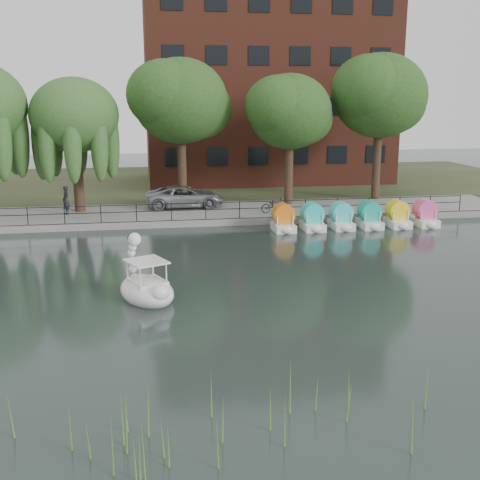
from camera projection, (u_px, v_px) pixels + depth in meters
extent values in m
plane|color=#34403B|center=(244.00, 299.00, 22.58)|extent=(120.00, 120.00, 0.00)
cube|color=gray|center=(201.00, 213.00, 37.88)|extent=(40.00, 6.00, 0.40)
cube|color=gray|center=(206.00, 223.00, 35.05)|extent=(40.00, 0.25, 0.40)
cube|color=#47512D|center=(185.00, 183.00, 51.32)|extent=(60.00, 22.00, 0.36)
cylinder|color=black|center=(206.00, 203.00, 34.98)|extent=(32.00, 0.04, 0.04)
cylinder|color=black|center=(206.00, 210.00, 35.07)|extent=(32.00, 0.04, 0.04)
cylinder|color=black|center=(206.00, 210.00, 35.08)|extent=(0.05, 0.05, 1.00)
cube|color=#4C1E16|center=(266.00, 72.00, 50.28)|extent=(20.00, 10.00, 18.00)
cylinder|color=#473323|center=(78.00, 181.00, 37.16)|extent=(0.60, 0.60, 3.80)
ellipsoid|color=#497334|center=(74.00, 115.00, 36.23)|extent=(5.32, 5.32, 4.52)
cylinder|color=#473323|center=(182.00, 171.00, 39.07)|extent=(0.60, 0.60, 4.50)
ellipsoid|color=#3C5F24|center=(181.00, 101.00, 38.03)|extent=(6.00, 6.00, 5.10)
cylinder|color=#473323|center=(289.00, 173.00, 39.75)|extent=(0.60, 0.60, 4.05)
ellipsoid|color=#3C5F24|center=(290.00, 112.00, 38.82)|extent=(5.40, 5.40, 4.59)
cylinder|color=#473323|center=(376.00, 165.00, 41.66)|extent=(0.60, 0.60, 4.72)
ellipsoid|color=#3C5F24|center=(380.00, 96.00, 40.57)|extent=(6.30, 6.30, 5.36)
imported|color=gray|center=(185.00, 195.00, 38.66)|extent=(2.84, 5.85, 1.60)
imported|color=gray|center=(274.00, 205.00, 36.99)|extent=(0.92, 1.80, 1.00)
imported|color=black|center=(66.00, 198.00, 36.37)|extent=(0.76, 0.86, 1.98)
ellipsoid|color=white|center=(147.00, 291.00, 22.43)|extent=(2.76, 3.29, 0.62)
cube|color=white|center=(148.00, 284.00, 22.27)|extent=(1.55, 1.61, 0.31)
cube|color=white|center=(146.00, 261.00, 22.11)|extent=(1.76, 1.81, 0.06)
ellipsoid|color=white|center=(161.00, 293.00, 21.40)|extent=(0.81, 0.73, 0.58)
sphere|color=white|center=(135.00, 239.00, 22.76)|extent=(0.50, 0.50, 0.50)
cone|color=black|center=(131.00, 238.00, 23.04)|extent=(0.30, 0.33, 0.21)
cylinder|color=yellow|center=(133.00, 239.00, 22.92)|extent=(0.29, 0.21, 0.27)
cube|color=white|center=(283.00, 227.00, 33.84)|extent=(1.15, 1.70, 0.44)
cylinder|color=orange|center=(283.00, 214.00, 33.76)|extent=(0.90, 1.20, 0.90)
cube|color=white|center=(313.00, 226.00, 34.11)|extent=(1.15, 1.70, 0.44)
cylinder|color=#2CCBCA|center=(312.00, 213.00, 34.03)|extent=(0.90, 1.20, 0.90)
cube|color=white|center=(341.00, 225.00, 34.38)|extent=(1.15, 1.70, 0.44)
cylinder|color=#3DD2CB|center=(341.00, 212.00, 34.30)|extent=(0.90, 1.20, 0.90)
cube|color=white|center=(370.00, 224.00, 34.64)|extent=(1.15, 1.70, 0.44)
cylinder|color=#1EAC99|center=(370.00, 211.00, 34.57)|extent=(0.90, 1.20, 0.90)
cube|color=white|center=(397.00, 223.00, 34.91)|extent=(1.15, 1.70, 0.44)
cylinder|color=yellow|center=(397.00, 210.00, 34.84)|extent=(0.90, 1.20, 0.90)
cube|color=white|center=(425.00, 222.00, 35.18)|extent=(1.15, 1.70, 0.44)
cylinder|color=#E3539B|center=(425.00, 210.00, 35.11)|extent=(0.90, 1.20, 0.90)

